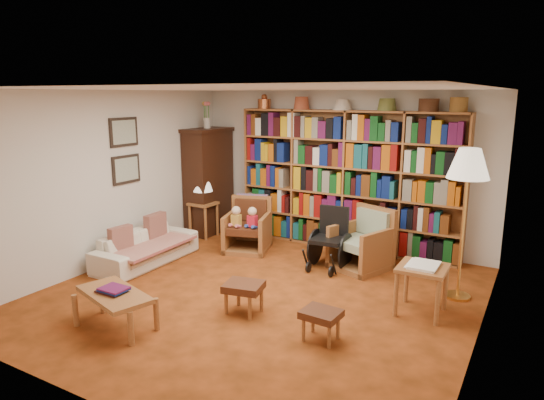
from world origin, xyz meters
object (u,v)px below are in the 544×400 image
Objects in this scene: side_table_papers at (422,274)px; floor_lamp at (468,170)px; footstool_b at (321,316)px; coffee_table at (114,297)px; armchair_leather at (250,228)px; sofa at (146,247)px; wheelchair at (330,240)px; footstool_a at (244,289)px; armchair_sage at (363,245)px; side_table_lamp at (203,211)px.

floor_lamp is at bearing 66.21° from side_table_papers.
coffee_table is at bearing -156.97° from footstool_b.
side_table_papers is at bearing -19.26° from armchair_leather.
sofa is 0.90× the size of floor_lamp.
footstool_a is at bearing -97.81° from wheelchair.
armchair_sage is (2.81, 1.44, 0.09)m from sofa.
footstool_a is at bearing -140.93° from floor_lamp.
sofa is 2.70× the size of side_table_lamp.
armchair_sage is at bearing -63.41° from sofa.
wheelchair is at bearing -147.25° from armchair_sage.
side_table_lamp is 0.70× the size of wheelchair.
armchair_sage is 0.48m from wheelchair.
armchair_leather is 2.22× the size of footstool_b.
wheelchair is 0.48× the size of floor_lamp.
wheelchair is at bearing 82.19° from footstool_a.
sofa is at bearing -175.67° from side_table_papers.
armchair_sage is at bearing 72.85° from footstool_a.
floor_lamp is 1.84× the size of coffee_table.
floor_lamp reaches higher than side_table_lamp.
coffee_table is (1.28, -3.18, -0.10)m from side_table_lamp.
coffee_table is at bearing -145.41° from sofa.
coffee_table is (-1.64, -3.11, 0.02)m from armchair_sage.
floor_lamp is (4.30, -0.54, 1.13)m from side_table_lamp.
armchair_leather is at bearing -36.91° from sofa.
floor_lamp is at bearing 41.19° from coffee_table.
armchair_sage reaches higher than footstool_b.
side_table_lamp is 1.55× the size of footstool_b.
floor_lamp is 4.20m from coffee_table.
armchair_leather is 0.48× the size of floor_lamp.
wheelchair is 1.81× the size of footstool_a.
sofa is at bearing -152.92° from armchair_sage.
side_table_papers is (1.49, -0.89, 0.07)m from wheelchair.
side_table_lamp is at bearing 172.88° from floor_lamp.
side_table_papers is 3.37m from coffee_table.
sofa is 3.28m from footstool_b.
coffee_table is at bearing -117.72° from armchair_sage.
armchair_sage reaches higher than armchair_leather.
footstool_a is (-1.75, -0.98, -0.18)m from side_table_papers.
wheelchair is at bearing 110.72° from footstool_b.
coffee_table reaches higher than footstool_a.
coffee_table is (1.18, -1.68, 0.11)m from sofa.
sofa is 2.26m from footstool_a.
floor_lamp is 4.66× the size of footstool_b.
footstool_a is 1.39m from coffee_table.
armchair_sage is 1.59m from side_table_papers.
floor_lamp is 3.10× the size of side_table_papers.
floor_lamp reaches higher than armchair_leather.
armchair_sage is 1.59× the size of side_table_papers.
coffee_table is (-2.00, -0.85, 0.09)m from footstool_b.
side_table_papers is at bearing -46.35° from armchair_sage.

